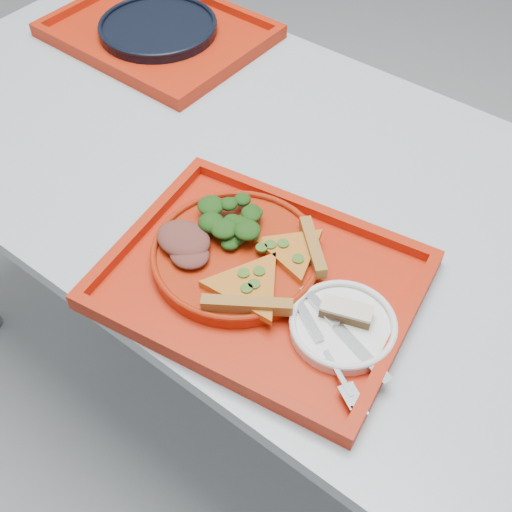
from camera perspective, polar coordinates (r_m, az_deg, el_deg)
name	(u,v)px	position (r m, az deg, el deg)	size (l,w,h in m)	color
ground	(262,382)	(1.74, 0.52, -11.14)	(10.00, 10.00, 0.00)	gray
table	(264,201)	(1.20, 0.75, 4.94)	(1.60, 0.80, 0.75)	#9FA9B3
tray_main	(261,283)	(0.97, 0.42, -2.43)	(0.45, 0.35, 0.01)	#B21F09
tray_far	(159,34)	(1.52, -8.63, 18.90)	(0.45, 0.35, 0.01)	#B21F09
dinner_plate	(236,256)	(0.98, -1.76, 0.01)	(0.26, 0.26, 0.02)	#A0220A
side_plate	(343,327)	(0.91, 7.71, -6.29)	(0.15, 0.15, 0.01)	white
navy_plate	(158,29)	(1.52, -8.69, 19.35)	(0.26, 0.26, 0.02)	black
pizza_slice_a	(249,285)	(0.92, -0.64, -2.56)	(0.15, 0.13, 0.02)	orange
pizza_slice_b	(293,249)	(0.97, 3.27, 0.60)	(0.13, 0.11, 0.02)	orange
salad_heap	(233,214)	(1.00, -2.09, 3.77)	(0.10, 0.09, 0.05)	black
meat_portion	(184,239)	(0.98, -6.46, 1.51)	(0.09, 0.07, 0.03)	brown
dessert_bar	(346,312)	(0.91, 8.03, -4.91)	(0.08, 0.05, 0.02)	#50321A
knife	(343,332)	(0.90, 7.78, -6.69)	(0.18, 0.02, 0.01)	silver
fork	(325,349)	(0.88, 6.16, -8.26)	(0.18, 0.02, 0.01)	silver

